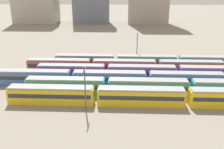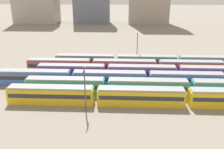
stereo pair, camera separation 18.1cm
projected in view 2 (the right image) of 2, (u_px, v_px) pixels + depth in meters
The scene contains 8 objects.
ground_plane at pixel (71, 81), 65.63m from camera, with size 600.00×600.00×0.00m, color gray.
train_track_1 at pixel (148, 87), 56.75m from camera, with size 55.80×3.06×3.75m.
train_track_2 at pixel (147, 79), 61.64m from camera, with size 74.70×3.06×3.75m.
train_track_3 at pixel (178, 73), 66.15m from camera, with size 74.70×3.06×3.75m.
train_track_4 at pixel (124, 66), 71.70m from camera, with size 55.80×3.06×3.75m.
train_track_5 at pixel (178, 62), 75.85m from camera, with size 74.70×3.06×3.75m.
catenary_pole_0 at pixel (85, 87), 48.28m from camera, with size 0.24×3.20×9.25m.
catenary_pole_1 at pixel (137, 47), 78.28m from camera, with size 0.24×3.20×9.95m.
Camera 2 is at (13.78, -47.74, 23.39)m, focal length 40.14 mm.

